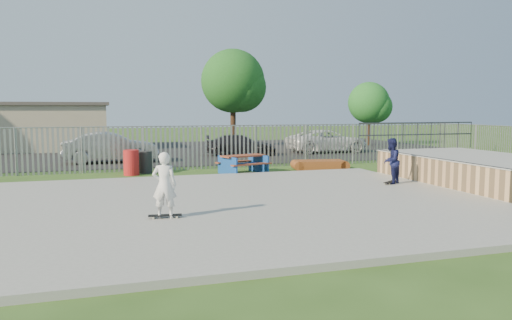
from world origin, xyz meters
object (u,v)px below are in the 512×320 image
object	(u,v)px
tree_right	(369,103)
skater_white	(164,185)
car_silver	(111,147)
trash_bin_grey	(145,162)
skater_navy	(391,161)
car_white	(327,141)
funbox	(320,165)
trash_bin_red	(131,163)
car_dark	(241,145)
picnic_table	(243,164)
tree_mid	(233,81)

from	to	relation	value
tree_right	skater_white	distance (m)	28.06
car_silver	tree_right	size ratio (longest dim) A/B	0.99
car_silver	trash_bin_grey	bearing A→B (deg)	-164.64
skater_navy	car_white	bearing A→B (deg)	-141.92
trash_bin_grey	skater_navy	xyz separation A→B (m)	(7.89, -6.70, 0.48)
tree_right	car_white	bearing A→B (deg)	-140.14
car_silver	skater_navy	world-z (taller)	skater_navy
funbox	trash_bin_red	world-z (taller)	trash_bin_red
car_dark	picnic_table	bearing A→B (deg)	177.75
funbox	tree_mid	bearing A→B (deg)	101.86
car_silver	tree_right	world-z (taller)	tree_right
trash_bin_red	car_dark	bearing A→B (deg)	46.15
funbox	trash_bin_grey	size ratio (longest dim) A/B	2.39
trash_bin_grey	car_silver	bearing A→B (deg)	105.79
trash_bin_red	car_dark	xyz separation A→B (m)	(6.75, 7.02, 0.10)
car_silver	car_white	bearing A→B (deg)	-81.14
car_silver	car_white	xyz separation A→B (m)	(13.22, 2.16, -0.07)
tree_right	trash_bin_grey	bearing A→B (deg)	-146.63
car_white	tree_right	bearing A→B (deg)	-51.16
picnic_table	tree_mid	bearing A→B (deg)	59.67
picnic_table	tree_right	xyz separation A→B (m)	(13.55, 13.00, 2.80)
funbox	car_dark	bearing A→B (deg)	112.33
trash_bin_red	skater_navy	world-z (taller)	skater_navy
car_dark	skater_white	xyz separation A→B (m)	(-6.52, -16.40, 0.33)
trash_bin_grey	skater_navy	distance (m)	10.36
trash_bin_red	car_dark	size ratio (longest dim) A/B	0.25
tree_right	trash_bin_red	bearing A→B (deg)	-146.40
funbox	car_silver	distance (m)	10.77
funbox	trash_bin_grey	bearing A→B (deg)	-177.82
trash_bin_grey	tree_right	bearing A→B (deg)	33.37
picnic_table	trash_bin_grey	xyz separation A→B (m)	(-3.99, 1.45, 0.07)
trash_bin_red	skater_white	distance (m)	9.39
funbox	trash_bin_red	xyz separation A→B (m)	(-8.35, 0.61, 0.32)
tree_mid	car_white	bearing A→B (deg)	-53.97
trash_bin_grey	car_dark	world-z (taller)	car_dark
trash_bin_red	skater_white	world-z (taller)	skater_white
funbox	skater_white	xyz separation A→B (m)	(-8.13, -8.77, 0.74)
trash_bin_grey	skater_white	bearing A→B (deg)	-92.32
picnic_table	skater_white	bearing A→B (deg)	-134.65
tree_right	skater_navy	size ratio (longest dim) A/B	2.97
car_silver	car_dark	distance (m)	7.67
trash_bin_red	car_silver	world-z (taller)	car_silver
picnic_table	trash_bin_red	xyz separation A→B (m)	(-4.61, 0.94, 0.12)
car_dark	skater_white	bearing A→B (deg)	171.05
funbox	skater_white	distance (m)	11.98
picnic_table	tree_mid	size ratio (longest dim) A/B	0.32
skater_white	trash_bin_grey	bearing A→B (deg)	-75.63
car_dark	tree_mid	xyz separation A→B (m)	(1.26, 6.55, 4.10)
tree_mid	tree_right	size ratio (longest dim) A/B	1.47
skater_white	picnic_table	bearing A→B (deg)	-100.78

